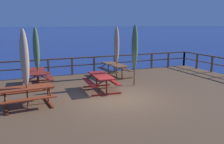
# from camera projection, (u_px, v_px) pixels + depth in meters

# --- Properties ---
(ground_plane) EXTENTS (600.00, 600.00, 0.00)m
(ground_plane) POSITION_uv_depth(u_px,v_px,m) (120.00, 112.00, 10.36)
(ground_plane) COLOR navy
(wooden_deck) EXTENTS (16.24, 11.35, 0.60)m
(wooden_deck) POSITION_uv_depth(u_px,v_px,m) (120.00, 105.00, 10.30)
(wooden_deck) COLOR brown
(wooden_deck) RESTS_ON ground
(railing_waterside_far) EXTENTS (16.04, 0.10, 1.09)m
(railing_waterside_far) POSITION_uv_depth(u_px,v_px,m) (83.00, 63.00, 15.08)
(railing_waterside_far) COLOR brown
(railing_waterside_far) RESTS_ON wooden_deck
(picnic_table_mid_left) EXTENTS (2.04, 1.54, 0.78)m
(picnic_table_mid_left) POSITION_uv_depth(u_px,v_px,m) (27.00, 92.00, 9.17)
(picnic_table_mid_left) COLOR #993819
(picnic_table_mid_left) RESTS_ON wooden_deck
(picnic_table_mid_right) EXTENTS (1.50, 2.01, 0.78)m
(picnic_table_mid_right) POSITION_uv_depth(u_px,v_px,m) (101.00, 79.00, 11.35)
(picnic_table_mid_right) COLOR maroon
(picnic_table_mid_right) RESTS_ON wooden_deck
(picnic_table_back_right) EXTENTS (1.54, 2.25, 0.78)m
(picnic_table_back_right) POSITION_uv_depth(u_px,v_px,m) (38.00, 75.00, 12.35)
(picnic_table_back_right) COLOR maroon
(picnic_table_back_right) RESTS_ON wooden_deck
(picnic_table_front_left) EXTENTS (1.58, 2.20, 0.78)m
(picnic_table_front_left) POSITION_uv_depth(u_px,v_px,m) (115.00, 67.00, 14.39)
(picnic_table_front_left) COLOR brown
(picnic_table_front_left) RESTS_ON wooden_deck
(patio_umbrella_tall_back_left) EXTENTS (0.32, 0.32, 3.00)m
(patio_umbrella_tall_back_left) POSITION_uv_depth(u_px,v_px,m) (24.00, 58.00, 8.83)
(patio_umbrella_tall_back_left) COLOR #4C3828
(patio_umbrella_tall_back_left) RESTS_ON wooden_deck
(patio_umbrella_short_front) EXTENTS (0.32, 0.32, 3.12)m
(patio_umbrella_short_front) POSITION_uv_depth(u_px,v_px,m) (135.00, 47.00, 12.04)
(patio_umbrella_short_front) COLOR #4C3828
(patio_umbrella_short_front) RESTS_ON wooden_deck
(patio_umbrella_short_mid) EXTENTS (0.32, 0.32, 3.00)m
(patio_umbrella_short_mid) POSITION_uv_depth(u_px,v_px,m) (36.00, 49.00, 12.07)
(patio_umbrella_short_mid) COLOR #4C3828
(patio_umbrella_short_mid) RESTS_ON wooden_deck
(patio_umbrella_tall_front) EXTENTS (0.32, 0.32, 3.01)m
(patio_umbrella_tall_front) POSITION_uv_depth(u_px,v_px,m) (117.00, 45.00, 14.10)
(patio_umbrella_tall_front) COLOR #4C3828
(patio_umbrella_tall_front) RESTS_ON wooden_deck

